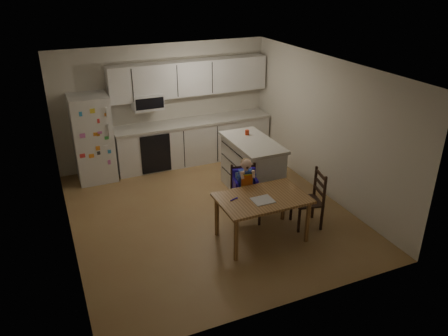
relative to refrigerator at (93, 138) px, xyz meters
name	(u,v)px	position (x,y,z in m)	size (l,w,h in m)	color
room	(197,136)	(1.55, -1.67, 0.40)	(4.52, 5.01, 2.51)	olive
refrigerator	(93,138)	(0.00, 0.00, 0.00)	(0.72, 0.70, 1.70)	silver
kitchen_run	(191,122)	(2.05, 0.09, 0.03)	(3.37, 0.62, 2.15)	silver
kitchen_island	(252,167)	(2.56, -1.78, -0.33)	(0.73, 1.40, 1.04)	silver
red_cup	(247,132)	(2.61, -1.45, 0.23)	(0.08, 0.08, 0.09)	#BB2D0F
dining_table	(262,203)	(2.01, -3.20, -0.22)	(1.35, 0.87, 0.72)	brown
napkin	(263,200)	(1.97, -3.30, -0.12)	(0.31, 0.26, 0.01)	#B8B8BD
toddler_spoon	(234,199)	(1.58, -3.11, -0.12)	(0.02, 0.02, 0.12)	#2C18C1
chair_booster	(245,183)	(2.02, -2.59, -0.17)	(0.50, 0.50, 1.12)	black
chair_side	(313,195)	(2.96, -3.17, -0.31)	(0.50, 0.50, 0.95)	black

